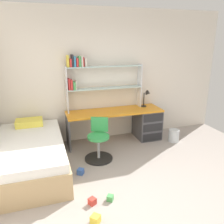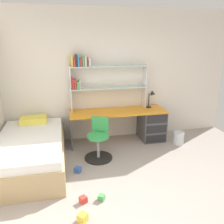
{
  "view_description": "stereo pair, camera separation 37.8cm",
  "coord_description": "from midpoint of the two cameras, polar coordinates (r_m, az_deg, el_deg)",
  "views": [
    {
      "loc": [
        -1.37,
        -2.33,
        2.12
      ],
      "look_at": [
        -0.18,
        1.41,
        0.9
      ],
      "focal_mm": 36.85,
      "sensor_mm": 36.0,
      "label": 1
    },
    {
      "loc": [
        -1.01,
        -2.42,
        2.12
      ],
      "look_at": [
        -0.18,
        1.41,
        0.9
      ],
      "focal_mm": 36.85,
      "sensor_mm": 36.0,
      "label": 2
    }
  ],
  "objects": [
    {
      "name": "ground_plane",
      "position": [
        3.4,
        7.5,
        -21.56
      ],
      "size": [
        5.44,
        5.81,
        0.02
      ],
      "primitive_type": "cube",
      "color": "#9E938C"
    },
    {
      "name": "room_shell",
      "position": [
        3.63,
        -16.9,
        4.89
      ],
      "size": [
        5.44,
        5.81,
        2.77
      ],
      "color": "silver",
      "rests_on": "ground_plane"
    },
    {
      "name": "desk",
      "position": [
        5.11,
        4.34,
        -2.4
      ],
      "size": [
        2.04,
        0.6,
        0.7
      ],
      "color": "orange",
      "rests_on": "ground_plane"
    },
    {
      "name": "bookshelf_hutch",
      "position": [
        4.77,
        -7.0,
        8.77
      ],
      "size": [
        1.61,
        0.22,
        1.16
      ],
      "color": "silver",
      "rests_on": "desk"
    },
    {
      "name": "desk_lamp",
      "position": [
        5.11,
        6.66,
        4.03
      ],
      "size": [
        0.2,
        0.17,
        0.38
      ],
      "color": "black",
      "rests_on": "desk"
    },
    {
      "name": "swivel_chair",
      "position": [
        4.29,
        -5.87,
        -7.89
      ],
      "size": [
        0.52,
        0.52,
        0.76
      ],
      "color": "black",
      "rests_on": "ground_plane"
    },
    {
      "name": "bed_platform",
      "position": [
        4.22,
        -22.1,
        -9.96
      ],
      "size": [
        1.14,
        1.99,
        0.67
      ],
      "color": "tan",
      "rests_on": "ground_plane"
    },
    {
      "name": "waste_bin",
      "position": [
        5.17,
        13.08,
        -5.73
      ],
      "size": [
        0.23,
        0.23,
        0.27
      ],
      "primitive_type": "cylinder",
      "color": "silver",
      "rests_on": "ground_plane"
    },
    {
      "name": "toy_block_yellow_0",
      "position": [
        3.08,
        -8.01,
        -24.96
      ],
      "size": [
        0.15,
        0.15,
        0.1
      ],
      "primitive_type": "cube",
      "rotation": [
        0.0,
        0.0,
        2.36
      ],
      "color": "gold",
      "rests_on": "ground_plane"
    },
    {
      "name": "toy_block_red_1",
      "position": [
        3.35,
        -8.4,
        -21.16
      ],
      "size": [
        0.12,
        0.12,
        0.09
      ],
      "primitive_type": "cube",
      "rotation": [
        0.0,
        0.0,
        0.51
      ],
      "color": "red",
      "rests_on": "ground_plane"
    },
    {
      "name": "toy_block_blue_2",
      "position": [
        3.98,
        -10.62,
        -14.38
      ],
      "size": [
        0.13,
        0.13,
        0.1
      ],
      "primitive_type": "cube",
      "rotation": [
        0.0,
        0.0,
        2.53
      ],
      "color": "#3860B7",
      "rests_on": "ground_plane"
    },
    {
      "name": "toy_block_green_3",
      "position": [
        3.39,
        -3.88,
        -20.59
      ],
      "size": [
        0.11,
        0.11,
        0.08
      ],
      "primitive_type": "cube",
      "rotation": [
        0.0,
        0.0,
        2.55
      ],
      "color": "#479E51",
      "rests_on": "ground_plane"
    }
  ]
}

